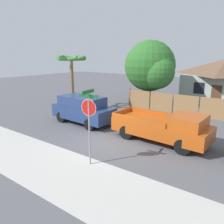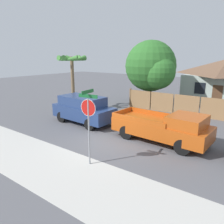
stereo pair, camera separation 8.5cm
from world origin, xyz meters
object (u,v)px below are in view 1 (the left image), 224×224
(palm_tree, at_px, (71,64))
(oak_tree, at_px, (151,67))
(house, at_px, (224,79))
(stop_sign, at_px, (89,115))
(orange_pickup, at_px, (164,127))
(red_suv, at_px, (83,109))

(palm_tree, bearing_deg, oak_tree, 48.83)
(house, bearing_deg, stop_sign, -96.16)
(palm_tree, relative_size, orange_pickup, 0.87)
(orange_pickup, bearing_deg, palm_tree, 169.12)
(oak_tree, relative_size, stop_sign, 1.83)
(red_suv, relative_size, orange_pickup, 0.86)
(house, bearing_deg, red_suv, -113.60)
(stop_sign, bearing_deg, palm_tree, 132.04)
(red_suv, xyz_separation_m, stop_sign, (4.42, -4.31, 1.21))
(red_suv, distance_m, stop_sign, 6.29)
(stop_sign, bearing_deg, oak_tree, 96.58)
(orange_pickup, height_order, stop_sign, stop_sign)
(red_suv, height_order, orange_pickup, red_suv)
(house, distance_m, palm_tree, 16.02)
(palm_tree, bearing_deg, stop_sign, -40.45)
(palm_tree, relative_size, stop_sign, 1.42)
(house, height_order, oak_tree, oak_tree)
(oak_tree, xyz_separation_m, stop_sign, (3.03, -12.08, -1.37))
(palm_tree, bearing_deg, orange_pickup, -13.98)
(house, distance_m, red_suv, 16.24)
(house, distance_m, stop_sign, 19.27)
(oak_tree, distance_m, red_suv, 8.30)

